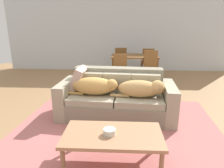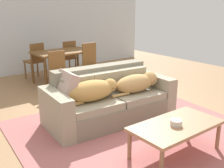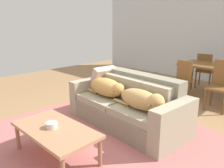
{
  "view_description": "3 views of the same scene",
  "coord_description": "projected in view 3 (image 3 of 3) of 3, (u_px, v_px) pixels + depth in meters",
  "views": [
    {
      "loc": [
        0.11,
        -3.27,
        1.62
      ],
      "look_at": [
        -0.05,
        -0.05,
        0.65
      ],
      "focal_mm": 32.18,
      "sensor_mm": 36.0,
      "label": 1
    },
    {
      "loc": [
        -2.44,
        -3.14,
        1.8
      ],
      "look_at": [
        0.14,
        0.22,
        0.55
      ],
      "focal_mm": 43.73,
      "sensor_mm": 36.0,
      "label": 2
    },
    {
      "loc": [
        2.23,
        -2.51,
        1.64
      ],
      "look_at": [
        -0.21,
        0.01,
        0.68
      ],
      "focal_mm": 35.63,
      "sensor_mm": 36.0,
      "label": 3
    }
  ],
  "objects": [
    {
      "name": "dog_on_left_cushion",
      "position": [
        107.0,
        87.0,
        3.78
      ],
      "size": [
        0.94,
        0.4,
        0.31
      ],
      "rotation": [
        0.0,
        0.0,
        -0.08
      ],
      "color": "tan",
      "rests_on": "couch"
    },
    {
      "name": "dog_on_right_cushion",
      "position": [
        142.0,
        100.0,
        3.18
      ],
      "size": [
        0.9,
        0.4,
        0.3
      ],
      "rotation": [
        0.0,
        0.0,
        -0.08
      ],
      "color": "tan",
      "rests_on": "couch"
    },
    {
      "name": "throw_pillow_by_left_arm",
      "position": [
        103.0,
        79.0,
        4.14
      ],
      "size": [
        0.36,
        0.49,
        0.48
      ],
      "primitive_type": "cube",
      "rotation": [
        0.0,
        0.41,
        -0.1
      ],
      "color": "#BB9E90",
      "rests_on": "couch"
    },
    {
      "name": "dining_chair_near_left",
      "position": [
        181.0,
        79.0,
        4.83
      ],
      "size": [
        0.43,
        0.43,
        0.86
      ],
      "rotation": [
        0.0,
        0.0,
        -0.09
      ],
      "color": "brown",
      "rests_on": "ground"
    },
    {
      "name": "coffee_table",
      "position": [
        55.0,
        131.0,
        2.71
      ],
      "size": [
        1.15,
        0.61,
        0.41
      ],
      "color": "#AF7C57",
      "rests_on": "ground"
    },
    {
      "name": "back_partition",
      "position": [
        219.0,
        34.0,
        6.08
      ],
      "size": [
        8.0,
        0.12,
        2.7
      ],
      "primitive_type": "cube",
      "color": "silver",
      "rests_on": "ground"
    },
    {
      "name": "dining_chair_near_right",
      "position": [
        220.0,
        83.0,
        4.26
      ],
      "size": [
        0.41,
        0.41,
        0.96
      ],
      "rotation": [
        0.0,
        0.0,
        0.03
      ],
      "color": "brown",
      "rests_on": "ground"
    },
    {
      "name": "couch",
      "position": [
        128.0,
        106.0,
        3.67
      ],
      "size": [
        2.09,
        1.04,
        0.84
      ],
      "rotation": [
        0.0,
        0.0,
        -0.08
      ],
      "color": "gray",
      "rests_on": "ground"
    },
    {
      "name": "dining_chair_far_left",
      "position": [
        205.0,
        69.0,
        5.68
      ],
      "size": [
        0.45,
        0.45,
        0.91
      ],
      "rotation": [
        0.0,
        0.0,
        3.27
      ],
      "color": "brown",
      "rests_on": "ground"
    },
    {
      "name": "bowl_on_coffee_table",
      "position": [
        52.0,
        125.0,
        2.7
      ],
      "size": [
        0.14,
        0.14,
        0.07
      ],
      "primitive_type": "cylinder",
      "color": "silver",
      "rests_on": "coffee_table"
    },
    {
      "name": "ground_plane",
      "position": [
        121.0,
        126.0,
        3.67
      ],
      "size": [
        10.0,
        10.0,
        0.0
      ],
      "primitive_type": "plane",
      "color": "#9D764E"
    },
    {
      "name": "dining_table",
      "position": [
        212.0,
        68.0,
        4.92
      ],
      "size": [
        1.31,
        0.83,
        0.76
      ],
      "color": "brown",
      "rests_on": "ground"
    },
    {
      "name": "area_rug",
      "position": [
        90.0,
        141.0,
        3.18
      ],
      "size": [
        3.49,
        3.56,
        0.01
      ],
      "primitive_type": "cube",
      "rotation": [
        0.0,
        0.0,
        -0.08
      ],
      "color": "#B66865",
      "rests_on": "ground"
    }
  ]
}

